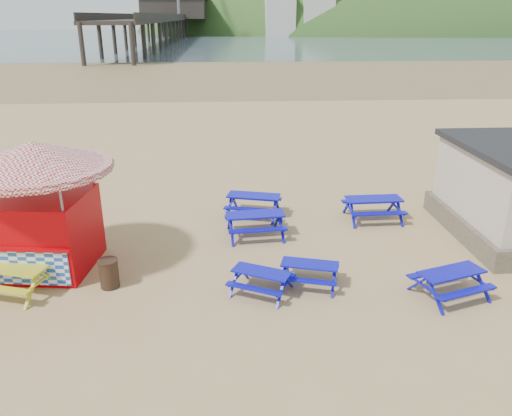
{
  "coord_description": "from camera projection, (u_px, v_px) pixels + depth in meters",
  "views": [
    {
      "loc": [
        -0.91,
        -14.06,
        7.02
      ],
      "look_at": [
        0.09,
        1.5,
        1.0
      ],
      "focal_mm": 35.0,
      "sensor_mm": 36.0,
      "label": 1
    }
  ],
  "objects": [
    {
      "name": "ground",
      "position": [
        256.0,
        255.0,
        15.67
      ],
      "size": [
        400.0,
        400.0,
        0.0
      ],
      "primitive_type": "plane",
      "color": "tan",
      "rests_on": "ground"
    },
    {
      "name": "ice_cream_kiosk",
      "position": [
        40.0,
        190.0,
        14.07
      ],
      "size": [
        4.78,
        4.78,
        3.84
      ],
      "rotation": [
        0.0,
        0.0,
        -0.12
      ],
      "color": "#AD0007",
      "rests_on": "ground"
    },
    {
      "name": "picnic_table_blue_d",
      "position": [
        261.0,
        282.0,
        13.43
      ],
      "size": [
        1.95,
        1.82,
        0.65
      ],
      "rotation": [
        0.0,
        0.0,
        -0.46
      ],
      "color": "#00079A",
      "rests_on": "ground"
    },
    {
      "name": "picnic_table_blue_e",
      "position": [
        309.0,
        274.0,
        13.83
      ],
      "size": [
        1.85,
        1.64,
        0.66
      ],
      "rotation": [
        0.0,
        0.0,
        -0.28
      ],
      "color": "#00079A",
      "rests_on": "ground"
    },
    {
      "name": "headland_town",
      "position": [
        413.0,
        54.0,
        238.45
      ],
      "size": [
        264.0,
        144.0,
        108.0
      ],
      "color": "#2D4C1E",
      "rests_on": "ground"
    },
    {
      "name": "litter_bin",
      "position": [
        109.0,
        273.0,
        13.68
      ],
      "size": [
        0.56,
        0.56,
        0.82
      ],
      "color": "#321E15",
      "rests_on": "ground"
    },
    {
      "name": "picnic_table_blue_b",
      "position": [
        254.0,
        205.0,
        18.64
      ],
      "size": [
        2.26,
        2.0,
        0.81
      ],
      "rotation": [
        0.0,
        0.0,
        -0.26
      ],
      "color": "#00079A",
      "rests_on": "ground"
    },
    {
      "name": "sea",
      "position": [
        225.0,
        37.0,
        173.92
      ],
      "size": [
        400.0,
        400.0,
        0.0
      ],
      "primitive_type": "plane",
      "color": "#435460",
      "rests_on": "ground"
    },
    {
      "name": "picnic_table_blue_a",
      "position": [
        255.0,
        225.0,
        16.89
      ],
      "size": [
        2.08,
        1.73,
        0.81
      ],
      "rotation": [
        0.0,
        0.0,
        0.09
      ],
      "color": "#00079A",
      "rests_on": "ground"
    },
    {
      "name": "picnic_table_blue_c",
      "position": [
        373.0,
        209.0,
        18.24
      ],
      "size": [
        2.05,
        1.67,
        0.84
      ],
      "rotation": [
        0.0,
        0.0,
        0.03
      ],
      "color": "#00079A",
      "rests_on": "ground"
    },
    {
      "name": "picnic_table_blue_f",
      "position": [
        450.0,
        284.0,
        13.24
      ],
      "size": [
        2.14,
        1.91,
        0.75
      ],
      "rotation": [
        0.0,
        0.0,
        0.32
      ],
      "color": "#00079A",
      "rests_on": "ground"
    },
    {
      "name": "picnic_table_yellow",
      "position": [
        14.0,
        280.0,
        13.42
      ],
      "size": [
        2.19,
        1.96,
        0.77
      ],
      "rotation": [
        0.0,
        0.0,
        -0.3
      ],
      "color": "#A3AE20",
      "rests_on": "ground"
    },
    {
      "name": "wet_sand",
      "position": [
        230.0,
        72.0,
        66.87
      ],
      "size": [
        400.0,
        400.0,
        0.0
      ],
      "primitive_type": "plane",
      "color": "olive",
      "rests_on": "ground"
    },
    {
      "name": "pier",
      "position": [
        174.0,
        20.0,
        178.54
      ],
      "size": [
        24.0,
        220.0,
        39.29
      ],
      "color": "black",
      "rests_on": "ground"
    }
  ]
}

